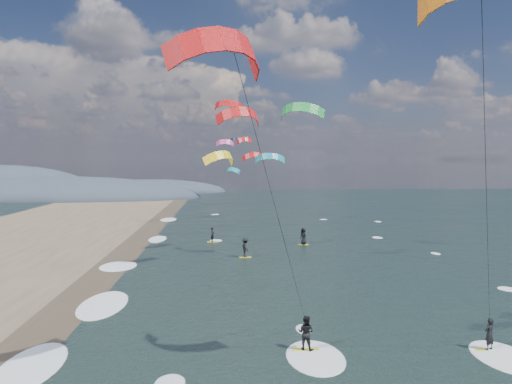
{
  "coord_description": "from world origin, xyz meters",
  "views": [
    {
      "loc": [
        -2.8,
        -15.23,
        8.77
      ],
      "look_at": [
        -1.0,
        12.0,
        7.0
      ],
      "focal_mm": 35.0,
      "sensor_mm": 36.0,
      "label": 1
    }
  ],
  "objects": [
    {
      "name": "wet_sand_strip",
      "position": [
        -12.0,
        10.0,
        0.0
      ],
      "size": [
        3.0,
        240.0,
        0.0
      ],
      "primitive_type": "cube",
      "color": "#382D23",
      "rests_on": "ground"
    },
    {
      "name": "coastal_hills",
      "position": [
        -44.84,
        107.86,
        0.0
      ],
      "size": [
        80.0,
        41.0,
        15.0
      ],
      "color": "#3D4756",
      "rests_on": "ground"
    },
    {
      "name": "kitesurfer_near_a",
      "position": [
        6.34,
        1.64,
        11.16
      ],
      "size": [
        7.58,
        8.71,
        15.42
      ],
      "color": "yellow",
      "rests_on": "ground"
    },
    {
      "name": "kitesurfer_near_b",
      "position": [
        -1.34,
        2.77,
        8.61
      ],
      "size": [
        6.97,
        8.92,
        13.64
      ],
      "color": "yellow",
      "rests_on": "ground"
    },
    {
      "name": "far_kitesurfers",
      "position": [
        0.78,
        32.27,
        0.88
      ],
      "size": [
        10.52,
        9.55,
        1.79
      ],
      "color": "yellow",
      "rests_on": "ground"
    },
    {
      "name": "bg_kite_field",
      "position": [
        0.16,
        49.44,
        11.49
      ],
      "size": [
        9.64,
        73.39,
        10.24
      ],
      "color": "teal",
      "rests_on": "ground"
    },
    {
      "name": "shoreline_surf",
      "position": [
        -10.8,
        14.75,
        0.0
      ],
      "size": [
        2.4,
        79.4,
        0.11
      ],
      "color": "white",
      "rests_on": "ground"
    }
  ]
}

